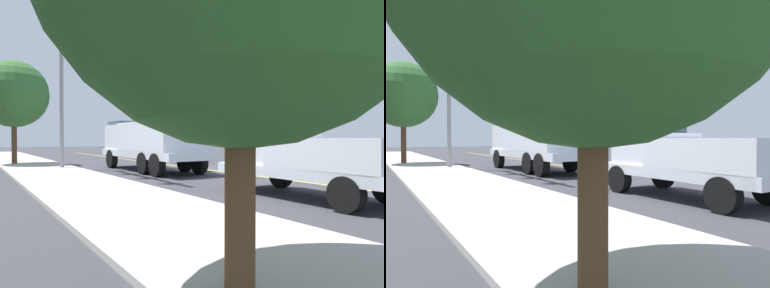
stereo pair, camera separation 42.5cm
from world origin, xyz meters
TOP-DOWN VIEW (x-y plane):
  - ground at (0.00, 0.00)m, footprint 120.00×120.00m
  - sidewalk_far_side at (-0.60, 7.53)m, footprint 60.10×8.38m
  - lane_centre_stripe at (0.00, 0.00)m, footprint 49.85×4.15m
  - utility_bucket_truck at (-0.61, 2.75)m, footprint 8.37×3.15m
  - service_pickup_truck at (-10.70, 1.94)m, footprint 5.75×2.55m
  - passing_minivan at (6.88, -2.47)m, footprint 4.94×2.28m
  - traffic_cone_mid_front at (3.90, 0.96)m, footprint 0.40×0.40m
  - traffic_signal_mast at (-0.01, 6.55)m, footprint 7.21×0.89m
  - street_tree_right at (6.84, 8.98)m, footprint 4.21×4.21m

SIDE VIEW (x-z plane):
  - ground at x=0.00m, z-range 0.00..0.00m
  - lane_centre_stripe at x=0.00m, z-range 0.00..0.01m
  - sidewalk_far_side at x=-0.60m, z-range 0.00..0.12m
  - traffic_cone_mid_front at x=3.90m, z-range -0.01..0.84m
  - passing_minivan at x=6.88m, z-range 0.13..1.82m
  - service_pickup_truck at x=-10.70m, z-range 0.09..2.15m
  - utility_bucket_truck at x=-0.61m, z-range -2.01..5.24m
  - street_tree_right at x=6.84m, z-range 1.19..7.80m
  - traffic_signal_mast at x=-0.01m, z-range 1.65..9.17m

